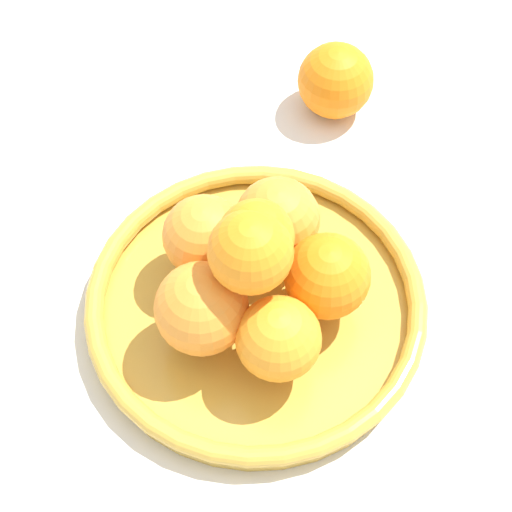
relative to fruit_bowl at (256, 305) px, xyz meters
name	(u,v)px	position (x,y,z in m)	size (l,w,h in m)	color
ground_plane	(256,313)	(0.00, 0.00, -0.02)	(4.00, 4.00, 0.00)	silver
fruit_bowl	(256,305)	(0.00, 0.00, 0.00)	(0.32, 0.32, 0.03)	gold
orange_pile	(255,268)	(0.00, 0.00, 0.07)	(0.20, 0.19, 0.13)	orange
stray_orange	(336,81)	(-0.18, 0.21, 0.02)	(0.08, 0.08, 0.08)	orange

